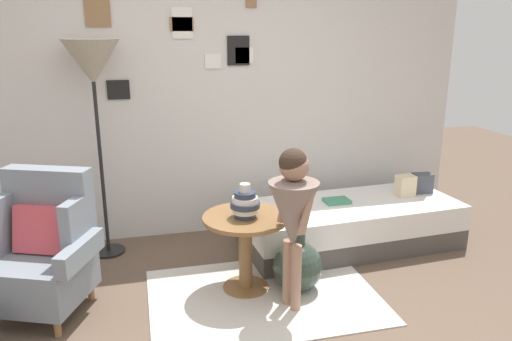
{
  "coord_description": "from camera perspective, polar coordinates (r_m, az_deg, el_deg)",
  "views": [
    {
      "loc": [
        -0.7,
        -2.47,
        1.86
      ],
      "look_at": [
        0.15,
        0.95,
        0.85
      ],
      "focal_mm": 34.19,
      "sensor_mm": 36.0,
      "label": 1
    }
  ],
  "objects": [
    {
      "name": "person_child",
      "position": [
        3.23,
        4.38,
        -4.48
      ],
      "size": [
        0.34,
        0.34,
        1.14
      ],
      "color": "#A37A60",
      "rests_on": "ground"
    },
    {
      "name": "daybed",
      "position": [
        4.46,
        10.99,
        -6.17
      ],
      "size": [
        1.95,
        0.92,
        0.4
      ],
      "color": "#4C4742",
      "rests_on": "ground"
    },
    {
      "name": "pillow_mid",
      "position": [
        4.67,
        17.07,
        -1.71
      ],
      "size": [
        0.17,
        0.13,
        0.19
      ],
      "primitive_type": "cube",
      "rotation": [
        0.0,
        0.0,
        0.05
      ],
      "color": "beige",
      "rests_on": "daybed"
    },
    {
      "name": "pillow_head",
      "position": [
        4.82,
        18.86,
        -1.39
      ],
      "size": [
        0.18,
        0.13,
        0.18
      ],
      "primitive_type": "cube",
      "rotation": [
        0.0,
        0.0,
        -0.08
      ],
      "color": "#474C56",
      "rests_on": "daybed"
    },
    {
      "name": "gallery_wall",
      "position": [
        4.51,
        -4.99,
        8.82
      ],
      "size": [
        4.8,
        0.12,
        2.6
      ],
      "color": "silver",
      "rests_on": "ground"
    },
    {
      "name": "vase_striped",
      "position": [
        3.46,
        -1.29,
        -3.92
      ],
      "size": [
        0.21,
        0.21,
        0.25
      ],
      "color": "#2D384C",
      "rests_on": "side_table"
    },
    {
      "name": "demijohn_near",
      "position": [
        3.68,
        4.87,
        -11.05
      ],
      "size": [
        0.37,
        0.37,
        0.46
      ],
      "color": "#2D3D33",
      "rests_on": "ground"
    },
    {
      "name": "floor_lamp",
      "position": [
        4.12,
        -18.6,
        11.24
      ],
      "size": [
        0.45,
        0.45,
        1.8
      ],
      "color": "black",
      "rests_on": "ground"
    },
    {
      "name": "rug",
      "position": [
        3.66,
        0.9,
        -14.47
      ],
      "size": [
        1.64,
        1.17,
        0.01
      ],
      "primitive_type": "cube",
      "color": "silver",
      "rests_on": "ground"
    },
    {
      "name": "armchair",
      "position": [
        3.63,
        -23.79,
        -8.52
      ],
      "size": [
        0.89,
        0.79,
        0.97
      ],
      "color": "#9E7042",
      "rests_on": "ground"
    },
    {
      "name": "book_on_daybed",
      "position": [
        4.38,
        9.43,
        -3.52
      ],
      "size": [
        0.22,
        0.16,
        0.03
      ],
      "primitive_type": "cube",
      "rotation": [
        0.0,
        0.0,
        0.02
      ],
      "color": "#408E6A",
      "rests_on": "daybed"
    },
    {
      "name": "side_table",
      "position": [
        3.58,
        -1.25,
        -7.73
      ],
      "size": [
        0.62,
        0.62,
        0.58
      ],
      "color": "olive",
      "rests_on": "ground"
    }
  ]
}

